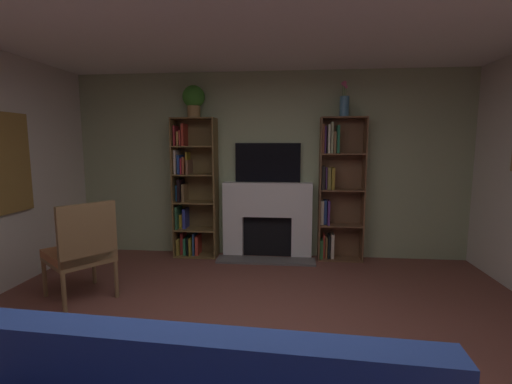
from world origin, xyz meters
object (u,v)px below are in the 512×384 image
at_px(fireplace, 267,218).
at_px(coffee_table, 228,366).
at_px(vase_with_flowers, 344,104).
at_px(armchair, 82,250).
at_px(tv, 268,163).
at_px(bookshelf_right, 336,190).
at_px(bookshelf_left, 192,193).
at_px(potted_plant, 194,99).

bearing_deg(fireplace, coffee_table, -90.01).
distance_m(vase_with_flowers, armchair, 3.65).
relative_size(armchair, coffee_table, 1.12).
height_order(fireplace, coffee_table, fireplace).
bearing_deg(fireplace, tv, 90.00).
height_order(bookshelf_right, coffee_table, bookshelf_right).
relative_size(fireplace, armchair, 1.31).
relative_size(bookshelf_left, potted_plant, 4.46).
relative_size(tv, coffee_table, 0.99).
relative_size(bookshelf_right, potted_plant, 4.46).
relative_size(vase_with_flowers, armchair, 0.45).
relative_size(fireplace, coffee_table, 1.46).
height_order(fireplace, bookshelf_left, bookshelf_left).
bearing_deg(potted_plant, tv, 6.63).
height_order(bookshelf_left, coffee_table, bookshelf_left).
distance_m(potted_plant, armchair, 2.47).
bearing_deg(armchair, vase_with_flowers, 29.36).
distance_m(tv, coffee_table, 3.39).
relative_size(potted_plant, coffee_table, 0.48).
height_order(vase_with_flowers, coffee_table, vase_with_flowers).
xyz_separation_m(vase_with_flowers, armchair, (-2.85, -1.60, -1.62)).
height_order(tv, potted_plant, potted_plant).
relative_size(bookshelf_right, vase_with_flowers, 4.23).
bearing_deg(potted_plant, bookshelf_left, 159.09).
distance_m(bookshelf_right, vase_with_flowers, 1.17).
height_order(fireplace, armchair, fireplace).
distance_m(fireplace, armchair, 2.45).
xyz_separation_m(potted_plant, armchair, (-0.78, -1.60, -1.71)).
distance_m(fireplace, potted_plant, 1.98).
bearing_deg(tv, fireplace, -90.00).
distance_m(fireplace, vase_with_flowers, 1.90).
bearing_deg(coffee_table, vase_with_flowers, 71.70).
relative_size(vase_with_flowers, coffee_table, 0.50).
relative_size(bookshelf_left, bookshelf_right, 1.00).
relative_size(tv, armchair, 0.89).
bearing_deg(bookshelf_left, armchair, -113.61).
height_order(tv, bookshelf_right, bookshelf_right).
distance_m(vase_with_flowers, coffee_table, 3.75).
relative_size(bookshelf_right, coffee_table, 2.12).
distance_m(fireplace, tv, 0.80).
height_order(tv, bookshelf_left, bookshelf_left).
distance_m(tv, potted_plant, 1.37).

